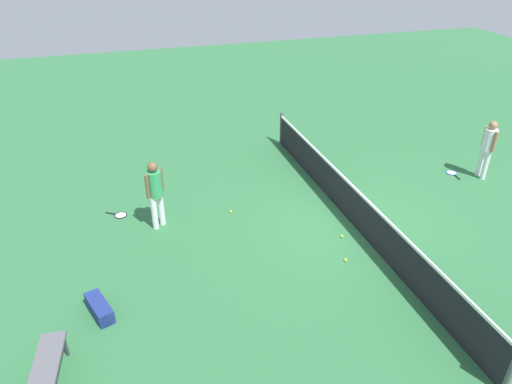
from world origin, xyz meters
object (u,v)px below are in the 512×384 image
Objects in this scene: tennis_ball_near_player at (231,211)px; player_far_side at (488,145)px; tennis_ball_by_net at (342,236)px; equipment_bag at (100,309)px; courtside_bench at (45,372)px; tennis_racket_far_player at (452,173)px; tennis_racket_near_player at (120,215)px; player_near_side at (155,189)px; tennis_ball_midcourt at (346,260)px.

player_far_side is at bearing 87.71° from tennis_ball_near_player.
tennis_ball_by_net is 0.08× the size of equipment_bag.
courtside_bench is at bearing -71.12° from player_far_side.
tennis_racket_far_player is 4.93m from tennis_ball_by_net.
tennis_ball_by_net is 0.04× the size of courtside_bench.
equipment_bag is (0.90, -5.40, 0.11)m from tennis_ball_by_net.
tennis_racket_far_player is at bearing 86.46° from tennis_racket_near_player.
tennis_ball_near_player is 0.04× the size of courtside_bench.
player_near_side is 4.58m from tennis_ball_midcourt.
player_far_side reaches higher than courtside_bench.
player_far_side is at bearing 56.06° from tennis_racket_far_player.
equipment_bag is (2.66, -1.42, -0.87)m from player_near_side.
tennis_ball_by_net is (2.52, 4.87, 0.02)m from tennis_racket_near_player.
player_far_side reaches higher than tennis_ball_near_player.
courtside_bench is at bearing -28.68° from equipment_bag.
tennis_ball_near_player is at bearing -129.74° from tennis_ball_by_net.
tennis_racket_far_player is at bearing 91.02° from tennis_ball_near_player.
tennis_racket_near_player is 2.77m from tennis_ball_near_player.
courtside_bench is 1.67m from equipment_bag.
tennis_ball_near_player is at bearing -144.84° from tennis_ball_midcourt.
player_far_side is at bearing 102.99° from equipment_bag.
player_near_side reaches higher than courtside_bench.
player_near_side reaches higher than tennis_ball_by_net.
tennis_ball_by_net is at bearing 158.47° from tennis_ball_midcourt.
equipment_bag reaches higher than tennis_ball_by_net.
tennis_racket_near_player is 5.48m from tennis_ball_by_net.
tennis_racket_far_player is 6.72m from tennis_ball_near_player.
tennis_ball_midcourt is at bearing 54.76° from player_near_side.
player_far_side reaches higher than tennis_ball_by_net.
player_far_side is 25.76× the size of tennis_ball_by_net.
player_near_side is at bearing -125.24° from tennis_ball_midcourt.
tennis_ball_by_net is at bearing 110.79° from courtside_bench.
tennis_racket_near_player is at bearing -95.68° from player_far_side.
equipment_bag reaches higher than tennis_racket_near_player.
player_far_side is 7.41m from tennis_ball_near_player.
player_far_side is 11.99m from courtside_bench.
tennis_ball_near_player and tennis_ball_midcourt have the same top height.
player_near_side is at bearing -91.42° from player_far_side.
courtside_bench reaches higher than tennis_ball_near_player.
tennis_ball_midcourt is 0.08× the size of equipment_bag.
courtside_bench reaches higher than tennis_ball_midcourt.
courtside_bench is at bearing -75.44° from tennis_ball_midcourt.
tennis_racket_far_player is 10.33m from equipment_bag.
tennis_ball_by_net is at bearing 66.21° from player_near_side.
courtside_bench reaches higher than tennis_racket_far_player.
player_near_side is 2.04m from tennis_ball_near_player.
player_near_side is 1.00× the size of player_far_side.
tennis_racket_far_player is (0.58, 9.40, 0.00)m from tennis_racket_near_player.
tennis_ball_near_player reaches higher than tennis_racket_far_player.
player_near_side is at bearing 49.14° from tennis_racket_near_player.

